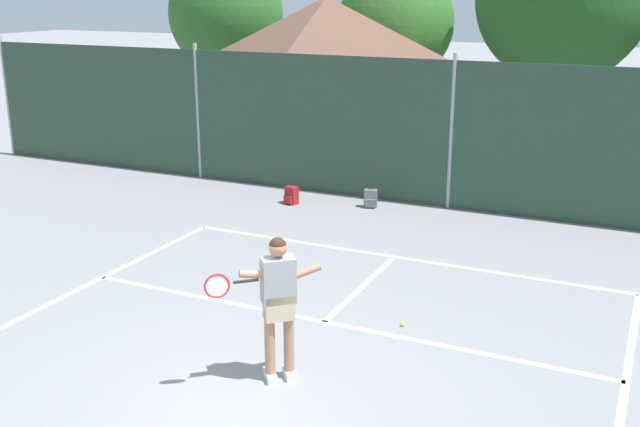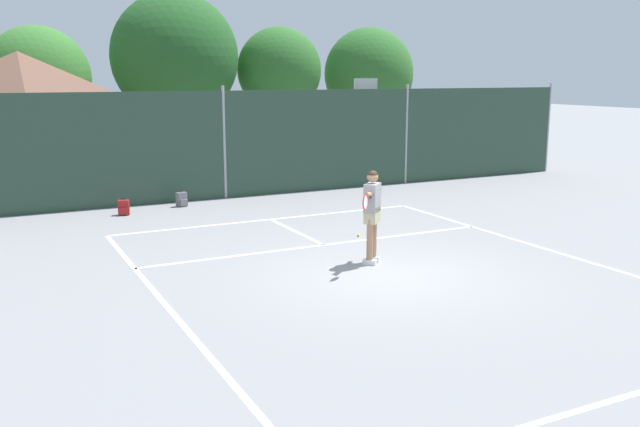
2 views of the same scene
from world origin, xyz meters
The scene contains 10 objects.
ground_plane centered at (0.00, 0.00, 0.00)m, with size 120.00×120.00×0.00m, color gray.
court_markings centered at (0.00, 0.65, 0.00)m, with size 8.30×11.10×0.01m.
chainlink_fence centered at (0.00, 9.00, 1.61)m, with size 26.09×0.09×3.36m.
basketball_hoop centered at (5.54, 10.16, 2.31)m, with size 0.90×0.67×3.55m.
clubhouse_building centered at (-5.20, 13.90, 2.29)m, with size 5.51×4.46×4.42m.
treeline_backdrop centered at (0.19, 17.48, 3.93)m, with size 25.21×4.64×6.96m.
tennis_player centered at (0.18, 0.75, 1.11)m, with size 1.04×1.07×1.85m.
tennis_ball centered at (1.08, 2.82, 0.03)m, with size 0.07×0.07×0.07m, color #CCE033.
backpack_red centered at (-3.27, 7.78, 0.19)m, with size 0.32×0.31×0.46m.
backpack_grey centered at (-1.55, 8.28, 0.19)m, with size 0.32×0.30×0.46m.
Camera 2 is at (-6.60, -10.43, 3.67)m, focal length 38.20 mm.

